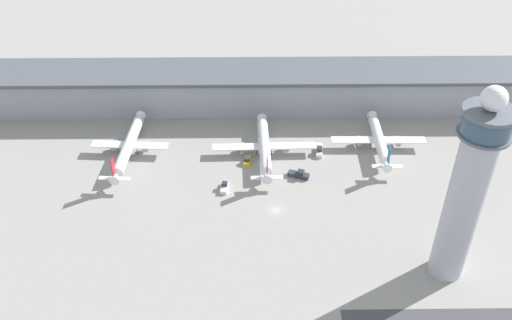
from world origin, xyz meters
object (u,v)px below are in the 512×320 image
at_px(control_tower, 468,190).
at_px(service_truck_baggage, 225,187).
at_px(service_truck_water, 247,160).
at_px(airplane_gate_bravo, 264,147).
at_px(airplane_gate_alpha, 129,145).
at_px(service_truck_catering, 299,175).
at_px(airplane_gate_charlie, 379,140).
at_px(service_truck_fuel, 319,150).

distance_m(control_tower, service_truck_baggage, 86.92).
bearing_deg(service_truck_water, airplane_gate_bravo, 34.78).
relative_size(airplane_gate_bravo, service_truck_water, 6.70).
xyz_separation_m(airplane_gate_alpha, service_truck_water, (46.67, -5.55, -3.72)).
height_order(control_tower, service_truck_catering, control_tower).
relative_size(airplane_gate_charlie, service_truck_water, 6.06).
xyz_separation_m(airplane_gate_alpha, service_truck_catering, (66.26, -14.93, -3.48)).
distance_m(airplane_gate_bravo, service_truck_water, 8.89).
distance_m(airplane_gate_alpha, service_truck_fuel, 75.66).
height_order(airplane_gate_alpha, service_truck_water, airplane_gate_alpha).
xyz_separation_m(service_truck_catering, service_truck_fuel, (9.32, 15.53, -0.06)).
bearing_deg(airplane_gate_alpha, service_truck_water, -6.78).
relative_size(service_truck_catering, service_truck_water, 1.35).
distance_m(control_tower, service_truck_water, 89.64).
relative_size(airplane_gate_charlie, service_truck_baggage, 5.79).
relative_size(airplane_gate_alpha, service_truck_fuel, 5.15).
bearing_deg(service_truck_baggage, control_tower, -29.76).
height_order(airplane_gate_bravo, airplane_gate_charlie, airplane_gate_bravo).
height_order(airplane_gate_charlie, service_truck_baggage, airplane_gate_charlie).
xyz_separation_m(airplane_gate_charlie, service_truck_baggage, (-61.13, -24.71, -3.30)).
bearing_deg(airplane_gate_bravo, service_truck_fuel, 3.70).
relative_size(control_tower, airplane_gate_bravo, 1.57).
relative_size(service_truck_baggage, service_truck_water, 1.05).
distance_m(control_tower, service_truck_catering, 70.76).
xyz_separation_m(service_truck_catering, service_truck_baggage, (-27.88, -6.89, -0.14)).
xyz_separation_m(control_tower, airplane_gate_alpha, (-108.61, 61.97, -28.16)).
relative_size(airplane_gate_bravo, airplane_gate_charlie, 1.11).
bearing_deg(control_tower, airplane_gate_charlie, 97.98).
distance_m(control_tower, airplane_gate_charlie, 71.42).
xyz_separation_m(control_tower, service_truck_water, (-61.94, 56.42, -31.88)).
distance_m(airplane_gate_bravo, service_truck_fuel, 22.37).
xyz_separation_m(service_truck_baggage, service_truck_water, (8.29, 16.27, -0.11)).
bearing_deg(airplane_gate_alpha, control_tower, -29.71).
height_order(control_tower, airplane_gate_charlie, control_tower).
bearing_deg(service_truck_fuel, service_truck_water, -168.00).
xyz_separation_m(service_truck_fuel, service_truck_water, (-28.90, -6.15, -0.19)).
xyz_separation_m(control_tower, airplane_gate_charlie, (-9.10, 64.86, -28.48)).
relative_size(control_tower, airplane_gate_alpha, 1.47).
xyz_separation_m(control_tower, service_truck_fuel, (-33.03, 62.57, -31.69)).
distance_m(service_truck_baggage, service_truck_water, 18.26).
bearing_deg(airplane_gate_charlie, service_truck_fuel, -174.52).
xyz_separation_m(airplane_gate_charlie, service_truck_catering, (-33.26, -17.82, -3.16)).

